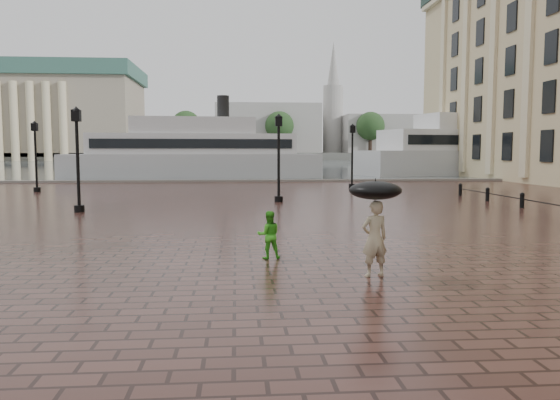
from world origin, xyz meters
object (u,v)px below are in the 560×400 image
Objects in this scene: street_lamps at (196,156)px; adult_pedestrian at (375,239)px; child_pedestrian at (269,235)px; ferry_near at (194,153)px; ferry_far at (477,150)px.

adult_pedestrian is (5.22, -20.45, -1.51)m from street_lamps.
ferry_near is at bearing -87.35° from child_pedestrian.
adult_pedestrian is 54.02m from ferry_far.
adult_pedestrian is 2.97m from child_pedestrian.
adult_pedestrian is 0.06× the size of ferry_far.
ferry_near is (-4.88, 39.80, 1.79)m from child_pedestrian.
adult_pedestrian is 0.07× the size of ferry_near.
ferry_far is at bearing 6.43° from ferry_near.
adult_pedestrian is at bearing -75.69° from street_lamps.
adult_pedestrian is 1.37× the size of child_pedestrian.
ferry_near is 0.86× the size of ferry_far.
child_pedestrian is at bearing -57.52° from adult_pedestrian.
ferry_far is (24.07, 48.33, 1.91)m from adult_pedestrian.
adult_pedestrian is 42.48m from ferry_near.
child_pedestrian is 0.05× the size of ferry_near.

